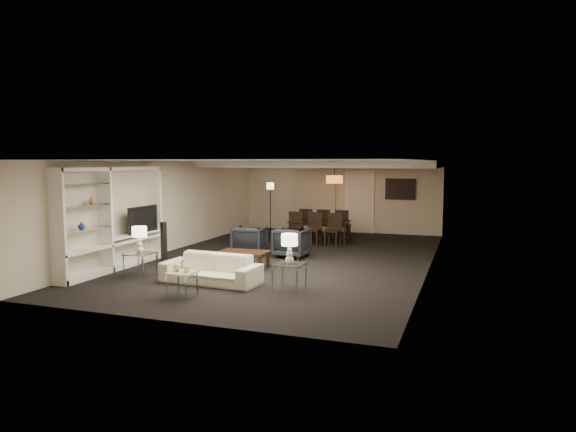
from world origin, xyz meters
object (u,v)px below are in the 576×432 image
Objects in this scene: vase_blue at (81,225)px; chair_nr at (333,230)px; sofa at (211,269)px; chair_fl at (307,223)px; chair_fm at (325,224)px; floor_lamp at (270,207)px; pendant_light at (334,179)px; vase_amber at (92,200)px; chair_nm at (313,229)px; marble_table at (182,284)px; chair_nl at (294,228)px; chair_fr at (343,225)px; table_lamp_right at (289,249)px; dining_table at (319,232)px; side_table_right at (289,277)px; armchair_left at (250,240)px; coffee_table at (244,260)px; table_lamp_left at (140,240)px; armchair_right at (292,243)px; floor_speaker at (164,243)px; side_table_left at (140,265)px; television at (139,219)px.

chair_nr is (3.89, 5.89, -0.66)m from vase_blue.
chair_fl is (-0.04, 6.63, 0.19)m from sofa.
floor_lamp is at bearing -24.50° from chair_fm.
pendant_light is 7.66m from vase_amber.
vase_blue is at bearing 63.53° from chair_fl.
chair_nm reaches higher than sofa.
chair_nm reaches higher than marble_table.
vase_amber reaches higher than chair_nl.
chair_fr is 0.55× the size of floor_lamp.
table_lamp_right is at bearing 95.75° from chair_fr.
table_lamp_right is 6.86m from chair_fl.
pendant_light reaches higher than chair_fr.
marble_table is at bearing -93.31° from chair_nl.
dining_table is (3.29, 6.18, -1.32)m from vase_amber.
side_table_right is 0.58× the size of chair_nr.
sofa is 2.10× the size of chair_nr.
table_lamp_right is at bearing 118.75° from armchair_left.
vase_amber is 0.10× the size of floor_lamp.
dining_table is (0.56, 4.38, 0.13)m from coffee_table.
table_lamp_left is 6.41m from dining_table.
coffee_table is 6.24m from floor_lamp.
armchair_right reaches higher than side_table_right.
pendant_light reaches higher than coffee_table.
pendant_light is 1.72m from dining_table.
floor_lamp is at bearing -81.75° from armchair_left.
floor_speaker is at bearing 69.42° from vase_blue.
floor_speaker reaches higher than coffee_table.
dining_table is 1.92× the size of chair_fm.
pendant_light is at bearing 68.45° from side_table_left.
chair_fm is (2.26, 6.63, 0.22)m from side_table_left.
side_table_right is 0.55m from table_lamp_right.
sofa is 1.10m from marble_table.
television is 6.54m from chair_fr.
dining_table is at bearing 100.80° from table_lamp_right.
table_lamp_right is 4.62m from television.
pendant_light is at bearing -34.74° from television.
side_table_right is (1.70, -1.60, 0.06)m from coffee_table.
chair_nl is 1.00× the size of chair_nr.
side_table_right is 0.97× the size of table_lamp_left.
pendant_light is 0.93× the size of side_table_left.
table_lamp_left is at bearing 69.96° from chair_fl.
pendant_light reaches higher than side_table_right.
vase_blue is at bearing -141.58° from coffee_table.
armchair_right is 0.45× the size of dining_table.
chair_nr is (0.60, -0.65, 0.16)m from dining_table.
chair_nm is (-1.14, 5.33, -0.32)m from table_lamp_right.
floor_speaker reaches higher than chair_nr.
chair_nl is (-0.64, 2.03, 0.11)m from armchair_right.
side_table_left is 3.44× the size of vase_blue.
coffee_table is 2.04m from floor_speaker.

